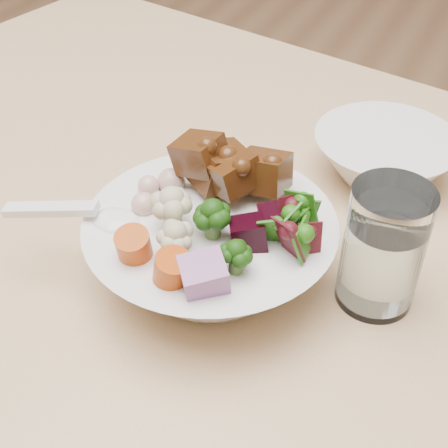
# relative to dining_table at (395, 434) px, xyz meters

# --- Properties ---
(dining_table) EXTENTS (1.80, 1.23, 0.78)m
(dining_table) POSITION_rel_dining_table_xyz_m (0.00, 0.00, 0.00)
(dining_table) COLOR tan
(dining_table) RESTS_ON ground
(food_bowl) EXTENTS (0.22, 0.22, 0.12)m
(food_bowl) POSITION_rel_dining_table_xyz_m (-0.19, 0.03, 0.12)
(food_bowl) COLOR white
(food_bowl) RESTS_ON dining_table
(soup_spoon) EXTENTS (0.13, 0.06, 0.02)m
(soup_spoon) POSITION_rel_dining_table_xyz_m (-0.28, -0.00, 0.14)
(soup_spoon) COLOR white
(soup_spoon) RESTS_ON food_bowl
(water_glass) EXTENTS (0.07, 0.07, 0.12)m
(water_glass) POSITION_rel_dining_table_xyz_m (-0.05, 0.07, 0.13)
(water_glass) COLOR white
(water_glass) RESTS_ON dining_table
(side_bowl) EXTENTS (0.15, 0.15, 0.05)m
(side_bowl) POSITION_rel_dining_table_xyz_m (-0.09, 0.25, 0.10)
(side_bowl) COLOR white
(side_bowl) RESTS_ON dining_table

